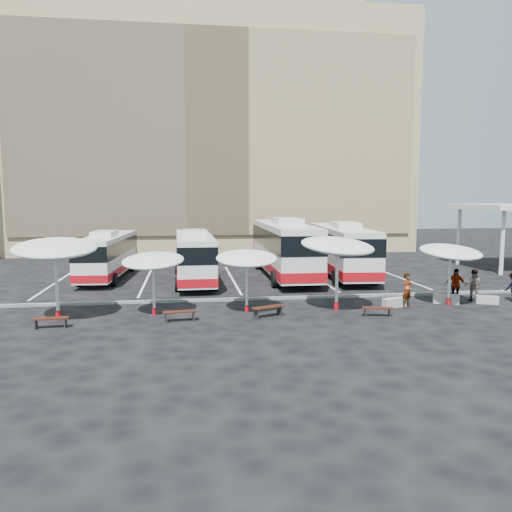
{
  "coord_description": "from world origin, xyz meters",
  "views": [
    {
      "loc": [
        -3.2,
        -26.83,
        5.75
      ],
      "look_at": [
        1.0,
        3.0,
        2.2
      ],
      "focal_mm": 35.0,
      "sensor_mm": 36.0,
      "label": 1
    }
  ],
  "objects": [
    {
      "name": "sunshade_1",
      "position": [
        -4.81,
        -2.37,
        2.68
      ],
      "size": [
        3.69,
        3.72,
        3.15
      ],
      "rotation": [
        0.0,
        0.0,
        -0.26
      ],
      "color": "silver",
      "rests_on": "ground"
    },
    {
      "name": "sunshade_2",
      "position": [
        -0.23,
        -2.43,
        2.73
      ],
      "size": [
        3.15,
        3.19,
        3.21
      ],
      "rotation": [
        0.0,
        0.0,
        -0.03
      ],
      "color": "silver",
      "rests_on": "ground"
    },
    {
      "name": "conc_bench_2",
      "position": [
        12.95,
        -2.23,
        0.21
      ],
      "size": [
        1.2,
        0.77,
        0.43
      ],
      "primitive_type": "cube",
      "rotation": [
        0.0,
        0.0,
        -0.37
      ],
      "color": "gray",
      "rests_on": "ground"
    },
    {
      "name": "wood_bench_1",
      "position": [
        -3.54,
        -3.8,
        0.37
      ],
      "size": [
        1.62,
        0.6,
        0.48
      ],
      "rotation": [
        0.0,
        0.0,
        0.11
      ],
      "color": "black",
      "rests_on": "ground"
    },
    {
      "name": "wood_bench_2",
      "position": [
        0.68,
        -3.53,
        0.39
      ],
      "size": [
        1.7,
        1.05,
        0.51
      ],
      "rotation": [
        0.0,
        0.0,
        0.4
      ],
      "color": "black",
      "rests_on": "ground"
    },
    {
      "name": "curb_divider",
      "position": [
        0.0,
        0.5,
        0.07
      ],
      "size": [
        34.0,
        0.25,
        0.15
      ],
      "primitive_type": "cube",
      "color": "black",
      "rests_on": "ground"
    },
    {
      "name": "passenger_0",
      "position": [
        8.26,
        -2.41,
        0.9
      ],
      "size": [
        0.78,
        0.71,
        1.8
      ],
      "primitive_type": "imported",
      "rotation": [
        0.0,
        0.0,
        0.54
      ],
      "color": "black",
      "rests_on": "ground"
    },
    {
      "name": "sandstone_building",
      "position": [
        0.0,
        31.87,
        12.63
      ],
      "size": [
        42.0,
        18.25,
        29.6
      ],
      "color": "tan",
      "rests_on": "ground"
    },
    {
      "name": "bus_3",
      "position": [
        8.11,
        8.43,
        2.05
      ],
      "size": [
        3.69,
        12.79,
        4.01
      ],
      "rotation": [
        0.0,
        0.0,
        -0.08
      ],
      "color": "silver",
      "rests_on": "ground"
    },
    {
      "name": "wood_bench_3",
      "position": [
        5.95,
        -4.17,
        0.34
      ],
      "size": [
        1.5,
        0.68,
        0.44
      ],
      "rotation": [
        0.0,
        0.0,
        -0.21
      ],
      "color": "black",
      "rests_on": "ground"
    },
    {
      "name": "bay_lines",
      "position": [
        0.0,
        8.0,
        0.01
      ],
      "size": [
        24.15,
        12.0,
        0.01
      ],
      "color": "white",
      "rests_on": "ground"
    },
    {
      "name": "passenger_2",
      "position": [
        11.43,
        -1.59,
        0.94
      ],
      "size": [
        1.19,
        0.86,
        1.87
      ],
      "primitive_type": "imported",
      "rotation": [
        0.0,
        0.0,
        -0.42
      ],
      "color": "black",
      "rests_on": "ground"
    },
    {
      "name": "bus_0",
      "position": [
        -8.74,
        9.77,
        1.75
      ],
      "size": [
        3.08,
        10.93,
        3.42
      ],
      "rotation": [
        0.0,
        0.0,
        -0.07
      ],
      "color": "silver",
      "rests_on": "ground"
    },
    {
      "name": "sunshade_4",
      "position": [
        10.71,
        -2.23,
        2.86
      ],
      "size": [
        3.74,
        3.78,
        3.36
      ],
      "rotation": [
        0.0,
        0.0,
        0.18
      ],
      "color": "silver",
      "rests_on": "ground"
    },
    {
      "name": "sunshade_0",
      "position": [
        -9.23,
        -2.76,
        3.39
      ],
      "size": [
        4.3,
        4.35,
        3.99
      ],
      "rotation": [
        0.0,
        0.0,
        0.14
      ],
      "color": "silver",
      "rests_on": "ground"
    },
    {
      "name": "ground",
      "position": [
        0.0,
        0.0,
        0.0
      ],
      "size": [
        120.0,
        120.0,
        0.0
      ],
      "primitive_type": "plane",
      "color": "black",
      "rests_on": "ground"
    },
    {
      "name": "bus_2",
      "position": [
        3.84,
        8.62,
        2.2
      ],
      "size": [
        3.31,
        13.61,
        4.31
      ],
      "rotation": [
        0.0,
        0.0,
        -0.01
      ],
      "color": "silver",
      "rests_on": "ground"
    },
    {
      "name": "passenger_1",
      "position": [
        12.63,
        -1.44,
        0.89
      ],
      "size": [
        1.09,
        1.03,
        1.79
      ],
      "primitive_type": "imported",
      "rotation": [
        0.0,
        0.0,
        2.58
      ],
      "color": "black",
      "rests_on": "ground"
    },
    {
      "name": "conc_bench_1",
      "position": [
        10.78,
        -1.86,
        0.25
      ],
      "size": [
        1.39,
        0.93,
        0.5
      ],
      "primitive_type": "cube",
      "rotation": [
        0.0,
        0.0,
        -0.41
      ],
      "color": "gray",
      "rests_on": "ground"
    },
    {
      "name": "bus_1",
      "position": [
        -2.66,
        7.42,
        1.84
      ],
      "size": [
        2.8,
        11.36,
        3.59
      ],
      "rotation": [
        0.0,
        0.0,
        0.02
      ],
      "color": "silver",
      "rests_on": "ground"
    },
    {
      "name": "sunshade_3",
      "position": [
        4.37,
        -2.6,
        3.3
      ],
      "size": [
        4.93,
        4.95,
        3.88
      ],
      "rotation": [
        0.0,
        0.0,
        0.43
      ],
      "color": "silver",
      "rests_on": "ground"
    },
    {
      "name": "conc_bench_0",
      "position": [
        7.62,
        -2.32,
        0.24
      ],
      "size": [
        1.35,
        0.74,
        0.48
      ],
      "primitive_type": "cube",
      "rotation": [
        0.0,
        0.0,
        0.25
      ],
      "color": "gray",
      "rests_on": "ground"
    },
    {
      "name": "wood_bench_0",
      "position": [
        -9.19,
        -4.27,
        0.36
      ],
      "size": [
        1.56,
        0.47,
        0.47
      ],
      "rotation": [
        0.0,
        0.0,
        0.04
      ],
      "color": "black",
      "rests_on": "ground"
    }
  ]
}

